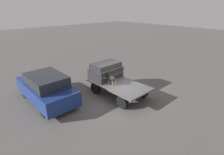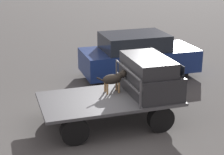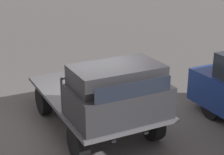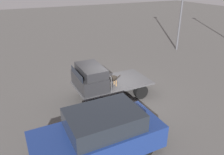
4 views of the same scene
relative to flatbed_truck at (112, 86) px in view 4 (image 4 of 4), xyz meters
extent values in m
plane|color=#514F4C|center=(0.00, 0.00, -0.57)|extent=(80.00, 80.00, 0.00)
cylinder|color=black|center=(1.17, 0.88, -0.21)|extent=(0.71, 0.24, 0.71)
cylinder|color=black|center=(1.17, -0.88, -0.21)|extent=(0.71, 0.24, 0.71)
cylinder|color=black|center=(-1.17, 0.88, -0.21)|extent=(0.71, 0.24, 0.71)
cylinder|color=black|center=(-1.17, -0.88, -0.21)|extent=(0.71, 0.24, 0.71)
cube|color=black|center=(0.00, 0.36, 0.03)|extent=(3.46, 0.10, 0.18)
cube|color=black|center=(0.00, -0.36, 0.03)|extent=(3.46, 0.10, 0.18)
cube|color=#4C4C4F|center=(0.00, 0.00, 0.16)|extent=(3.76, 2.07, 0.08)
cube|color=#28282B|center=(1.22, 0.00, 0.53)|extent=(1.23, 1.95, 0.66)
cube|color=#28282B|center=(1.13, 0.00, 1.06)|extent=(1.04, 1.79, 0.40)
cube|color=black|center=(1.82, 0.00, 1.00)|extent=(0.02, 1.60, 0.30)
cube|color=#4C4C4F|center=(0.54, 0.96, 0.58)|extent=(0.04, 0.04, 0.76)
cube|color=#4C4C4F|center=(0.54, -0.96, 0.58)|extent=(0.04, 0.04, 0.76)
cube|color=#4C4C4F|center=(0.54, 0.00, 0.94)|extent=(0.04, 1.91, 0.04)
cube|color=#4C4C4F|center=(0.54, 0.00, 0.58)|extent=(0.04, 1.91, 0.04)
cylinder|color=#9E7547|center=(0.38, 0.47, 0.35)|extent=(0.06, 0.06, 0.30)
cylinder|color=#9E7547|center=(0.38, 0.26, 0.35)|extent=(0.06, 0.06, 0.30)
cylinder|color=#9E7547|center=(0.03, 0.47, 0.35)|extent=(0.06, 0.06, 0.30)
cylinder|color=#9E7547|center=(0.03, 0.26, 0.35)|extent=(0.06, 0.06, 0.30)
ellipsoid|color=black|center=(0.20, 0.36, 0.59)|extent=(0.55, 0.29, 0.29)
sphere|color=#9E7547|center=(0.36, 0.36, 0.54)|extent=(0.13, 0.13, 0.13)
cylinder|color=black|center=(0.44, 0.36, 0.67)|extent=(0.20, 0.16, 0.20)
sphere|color=black|center=(0.54, 0.36, 0.72)|extent=(0.21, 0.21, 0.21)
cone|color=#9E7547|center=(0.63, 0.36, 0.71)|extent=(0.11, 0.11, 0.11)
cone|color=black|center=(0.53, 0.42, 0.81)|extent=(0.06, 0.08, 0.10)
cone|color=black|center=(0.53, 0.31, 0.81)|extent=(0.06, 0.08, 0.10)
cylinder|color=black|center=(-0.13, 0.36, 0.62)|extent=(0.24, 0.04, 0.16)
cylinder|color=black|center=(3.64, 2.72, -0.27)|extent=(0.60, 0.20, 0.60)
cylinder|color=black|center=(0.96, 4.32, -0.27)|extent=(0.60, 0.20, 0.60)
cylinder|color=black|center=(0.96, 2.72, -0.27)|extent=(0.60, 0.20, 0.60)
cube|color=navy|center=(2.30, 3.52, 0.10)|extent=(4.31, 1.88, 0.83)
cube|color=#1E232B|center=(2.08, 3.52, 0.81)|extent=(2.37, 1.69, 0.60)
cylinder|color=#4C4C51|center=(-8.52, -4.74, 3.35)|extent=(0.16, 0.16, 7.83)
camera|label=1|loc=(-6.75, 6.88, 4.57)|focal=28.00mm
camera|label=2|loc=(-2.83, -9.08, 4.06)|focal=60.00mm
camera|label=3|loc=(7.30, -3.21, 3.59)|focal=60.00mm
camera|label=4|loc=(4.46, 8.87, 4.98)|focal=35.00mm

